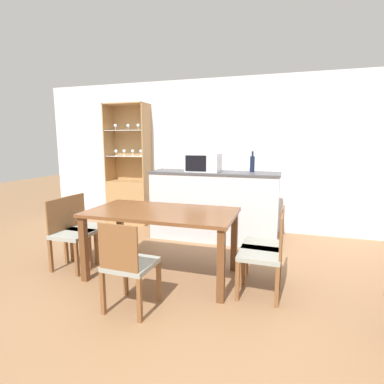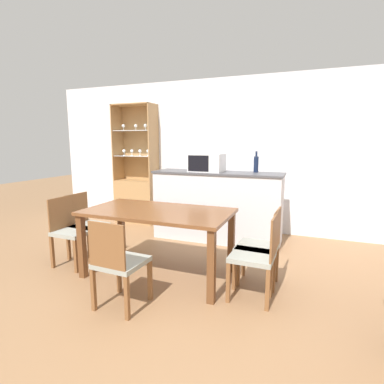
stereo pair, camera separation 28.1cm
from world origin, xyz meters
name	(u,v)px [view 1 (the left image)]	position (x,y,z in m)	size (l,w,h in m)	color
ground_plane	(164,300)	(0.00, 0.00, 0.00)	(18.00, 18.00, 0.00)	#936B47
wall_back	(222,155)	(0.00, 2.63, 1.27)	(6.80, 0.06, 2.55)	silver
kitchen_counter	(214,206)	(0.03, 1.94, 0.53)	(1.95, 0.56, 1.05)	silver
display_cabinet	(130,191)	(-1.69, 2.42, 0.60)	(0.78, 0.38, 2.17)	tan
dining_table	(162,219)	(-0.23, 0.50, 0.65)	(1.62, 0.87, 0.75)	brown
dining_chair_side_left_far	(84,227)	(-1.35, 0.63, 0.43)	(0.43, 0.43, 0.83)	#999E93
dining_chair_side_right_near	(264,254)	(0.90, 0.36, 0.43)	(0.41, 0.41, 0.83)	#999E93
dining_chair_side_left_near	(70,233)	(-1.35, 0.37, 0.43)	(0.41, 0.41, 0.83)	#999E93
dining_chair_head_near	(129,265)	(-0.23, -0.25, 0.43)	(0.42, 0.42, 0.83)	#999E93
dining_chair_side_right_far	(266,245)	(0.90, 0.62, 0.43)	(0.42, 0.42, 0.83)	#999E93
microwave	(204,163)	(-0.13, 1.91, 1.19)	(0.49, 0.40, 0.27)	silver
wine_bottle	(252,164)	(0.58, 2.07, 1.18)	(0.07, 0.07, 0.31)	#141E38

